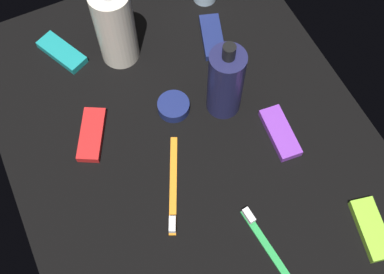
% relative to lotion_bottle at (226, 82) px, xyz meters
% --- Properties ---
extents(ground_plane, '(0.84, 0.64, 0.01)m').
position_rel_lotion_bottle_xyz_m(ground_plane, '(-0.05, 0.09, -0.08)').
color(ground_plane, black).
extents(lotion_bottle, '(0.06, 0.06, 0.18)m').
position_rel_lotion_bottle_xyz_m(lotion_bottle, '(0.00, 0.00, 0.00)').
color(lotion_bottle, '#1D1E46').
rests_on(lotion_bottle, ground_plane).
extents(bodywash_bottle, '(0.07, 0.07, 0.19)m').
position_rel_lotion_bottle_xyz_m(bodywash_bottle, '(0.19, 0.13, 0.01)').
color(bodywash_bottle, silver).
rests_on(bodywash_bottle, ground_plane).
extents(toothbrush_orange, '(0.17, 0.09, 0.02)m').
position_rel_lotion_bottle_xyz_m(toothbrush_orange, '(-0.12, 0.16, -0.07)').
color(toothbrush_orange, orange).
rests_on(toothbrush_orange, ground_plane).
extents(toothbrush_green, '(0.18, 0.03, 0.02)m').
position_rel_lotion_bottle_xyz_m(toothbrush_green, '(-0.28, 0.06, -0.07)').
color(toothbrush_green, green).
rests_on(toothbrush_green, ground_plane).
extents(snack_bar_navy, '(0.11, 0.07, 0.01)m').
position_rel_lotion_bottle_xyz_m(snack_bar_navy, '(0.15, -0.05, -0.07)').
color(snack_bar_navy, navy).
rests_on(snack_bar_navy, ground_plane).
extents(snack_bar_purple, '(0.11, 0.05, 0.01)m').
position_rel_lotion_bottle_xyz_m(snack_bar_purple, '(-0.10, -0.07, -0.07)').
color(snack_bar_purple, purple).
rests_on(snack_bar_purple, ground_plane).
extents(snack_bar_teal, '(0.11, 0.08, 0.01)m').
position_rel_lotion_bottle_xyz_m(snack_bar_teal, '(0.24, 0.24, -0.07)').
color(snack_bar_teal, teal).
rests_on(snack_bar_teal, ground_plane).
extents(snack_bar_red, '(0.11, 0.08, 0.01)m').
position_rel_lotion_bottle_xyz_m(snack_bar_red, '(0.04, 0.25, -0.07)').
color(snack_bar_red, red).
rests_on(snack_bar_red, ground_plane).
extents(snack_bar_lime, '(0.11, 0.06, 0.01)m').
position_rel_lotion_bottle_xyz_m(snack_bar_lime, '(-0.32, -0.11, -0.07)').
color(snack_bar_lime, '#8CD133').
rests_on(snack_bar_lime, ground_plane).
extents(cream_tin_right, '(0.06, 0.06, 0.02)m').
position_rel_lotion_bottle_xyz_m(cream_tin_right, '(0.03, 0.09, -0.07)').
color(cream_tin_right, navy).
rests_on(cream_tin_right, ground_plane).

